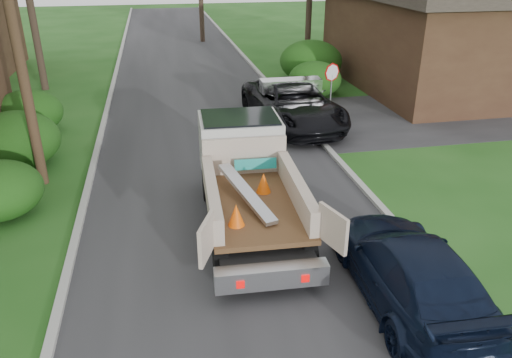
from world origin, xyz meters
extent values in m
plane|color=#1B4B15|center=(0.00, 0.00, 0.00)|extent=(120.00, 120.00, 0.00)
cube|color=#28282B|center=(0.00, 10.00, 0.00)|extent=(8.00, 90.00, 0.02)
cube|color=#28282B|center=(12.00, 9.00, 0.01)|extent=(16.00, 7.00, 0.02)
cube|color=#9E9E99|center=(-4.10, 10.00, 0.06)|extent=(0.20, 90.00, 0.12)
cube|color=#9E9E99|center=(4.10, 10.00, 0.06)|extent=(0.20, 90.00, 0.12)
cylinder|color=slate|center=(5.20, 9.00, 1.00)|extent=(0.06, 0.06, 2.00)
cylinder|color=#B20A0A|center=(5.20, 9.00, 2.10)|extent=(0.71, 0.32, 0.76)
cylinder|color=#382619|center=(-5.50, 5.00, 5.00)|extent=(0.30, 0.30, 10.00)
cube|color=#3B2318|center=(13.00, 14.00, 2.25)|extent=(9.00, 12.00, 4.50)
ellipsoid|color=#16400E|center=(-6.50, 6.50, 0.94)|extent=(2.86, 2.86, 1.87)
ellipsoid|color=#16400E|center=(-6.80, 10.00, 0.85)|extent=(2.60, 2.60, 1.70)
ellipsoid|color=#16400E|center=(5.80, 13.00, 0.85)|extent=(2.60, 2.60, 1.70)
ellipsoid|color=#16400E|center=(6.50, 16.00, 1.10)|extent=(3.38, 3.38, 2.21)
cylinder|color=black|center=(-0.57, 2.88, 0.46)|extent=(0.35, 0.93, 0.92)
cylinder|color=black|center=(1.37, 2.80, 0.46)|extent=(0.35, 0.93, 0.92)
cylinder|color=black|center=(-0.74, -1.00, 0.46)|extent=(0.35, 0.93, 0.92)
cylinder|color=black|center=(1.21, -1.09, 0.46)|extent=(0.35, 0.93, 0.92)
cube|color=black|center=(0.32, 1.00, 0.63)|extent=(2.30, 6.02, 0.25)
cube|color=beige|center=(0.41, 3.15, 1.54)|extent=(2.33, 1.94, 1.59)
cube|color=black|center=(0.41, 3.15, 2.10)|extent=(2.17, 1.78, 0.56)
cube|color=#472D19|center=(0.29, 0.28, 1.02)|extent=(2.41, 3.78, 0.12)
cube|color=beige|center=(0.37, 2.13, 1.59)|extent=(2.26, 0.20, 1.02)
cube|color=beige|center=(-0.73, 0.33, 1.38)|extent=(0.40, 3.49, 0.61)
cube|color=beige|center=(1.31, 0.24, 1.38)|extent=(0.40, 3.49, 0.61)
cube|color=silver|center=(0.20, -1.92, 0.56)|extent=(2.37, 0.46, 0.46)
cube|color=#B20505|center=(-0.48, -2.07, 0.56)|extent=(0.17, 0.05, 0.16)
cube|color=#B20505|center=(0.85, -2.13, 0.56)|extent=(0.17, 0.05, 0.16)
cube|color=beige|center=(-1.07, -1.71, 1.48)|extent=(0.43, 0.88, 0.82)
cube|color=beige|center=(1.48, -1.82, 1.48)|extent=(0.36, 0.90, 0.82)
cube|color=silver|center=(0.09, 0.39, 1.37)|extent=(1.01, 2.64, 0.47)
cone|color=#F2590A|center=(-0.31, -0.61, 1.34)|extent=(0.38, 0.38, 0.51)
cone|color=#F2590A|center=(0.62, 0.88, 1.34)|extent=(0.38, 0.38, 0.51)
cube|color=#148C84|center=(0.62, 1.86, 1.44)|extent=(1.13, 0.15, 0.29)
imported|color=black|center=(3.60, 9.00, 0.88)|extent=(3.49, 6.59, 1.77)
imported|color=black|center=(2.95, -2.50, 0.73)|extent=(2.26, 5.14, 1.47)
camera|label=1|loc=(-1.77, -10.11, 6.66)|focal=35.00mm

